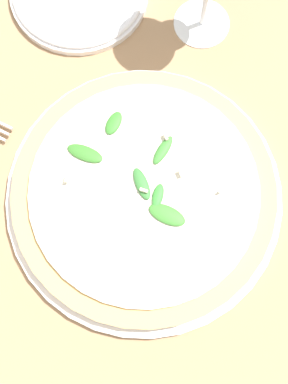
{
  "coord_description": "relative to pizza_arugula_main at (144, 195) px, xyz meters",
  "views": [
    {
      "loc": [
        0.11,
        -0.15,
        0.65
      ],
      "look_at": [
        0.03,
        -0.01,
        0.03
      ],
      "focal_mm": 50.0,
      "sensor_mm": 36.0,
      "label": 1
    }
  ],
  "objects": [
    {
      "name": "ground_plane",
      "position": [
        -0.03,
        0.01,
        -0.02
      ],
      "size": [
        6.0,
        6.0,
        0.0
      ],
      "primitive_type": "plane",
      "color": "#9E7A56"
    },
    {
      "name": "pizza_arugula_main",
      "position": [
        0.0,
        0.0,
        0.0
      ],
      "size": [
        0.34,
        0.34,
        0.05
      ],
      "color": "white",
      "rests_on": "ground_plane"
    }
  ]
}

